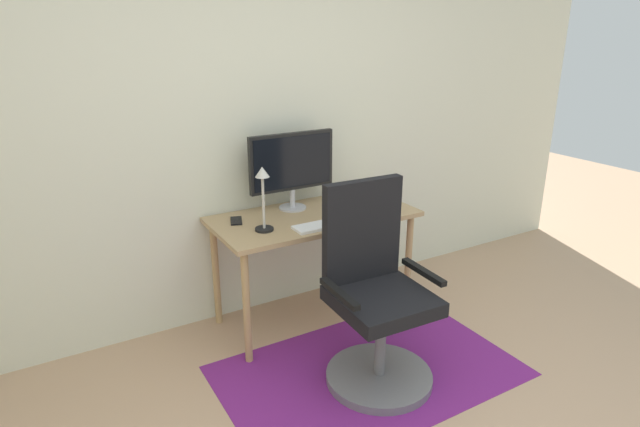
{
  "coord_description": "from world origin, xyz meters",
  "views": [
    {
      "loc": [
        -1.32,
        -0.97,
        1.87
      ],
      "look_at": [
        0.17,
        1.56,
        0.84
      ],
      "focal_mm": 29.79,
      "sensor_mm": 36.0,
      "label": 1
    }
  ],
  "objects_px": {
    "cell_phone": "(236,221)",
    "desk": "(314,226)",
    "keyboard": "(327,224)",
    "office_chair": "(375,306)",
    "coffee_cup": "(366,191)",
    "monitor": "(292,164)",
    "computer_mouse": "(366,213)",
    "desk_lamp": "(263,191)"
  },
  "relations": [
    {
      "from": "monitor",
      "to": "cell_phone",
      "type": "xyz_separation_m",
      "value": [
        -0.42,
        -0.05,
        -0.3
      ]
    },
    {
      "from": "cell_phone",
      "to": "desk",
      "type": "bearing_deg",
      "value": 5.36
    },
    {
      "from": "monitor",
      "to": "cell_phone",
      "type": "distance_m",
      "value": 0.51
    },
    {
      "from": "desk",
      "to": "cell_phone",
      "type": "height_order",
      "value": "cell_phone"
    },
    {
      "from": "coffee_cup",
      "to": "computer_mouse",
      "type": "bearing_deg",
      "value": -123.98
    },
    {
      "from": "monitor",
      "to": "keyboard",
      "type": "height_order",
      "value": "monitor"
    },
    {
      "from": "desk",
      "to": "office_chair",
      "type": "bearing_deg",
      "value": -92.66
    },
    {
      "from": "cell_phone",
      "to": "keyboard",
      "type": "bearing_deg",
      "value": -17.17
    },
    {
      "from": "computer_mouse",
      "to": "desk_lamp",
      "type": "xyz_separation_m",
      "value": [
        -0.66,
        0.1,
        0.22
      ]
    },
    {
      "from": "cell_phone",
      "to": "desk_lamp",
      "type": "height_order",
      "value": "desk_lamp"
    },
    {
      "from": "desk_lamp",
      "to": "office_chair",
      "type": "distance_m",
      "value": 0.91
    },
    {
      "from": "keyboard",
      "to": "office_chair",
      "type": "distance_m",
      "value": 0.6
    },
    {
      "from": "keyboard",
      "to": "desk_lamp",
      "type": "height_order",
      "value": "desk_lamp"
    },
    {
      "from": "keyboard",
      "to": "office_chair",
      "type": "xyz_separation_m",
      "value": [
        -0.01,
        -0.52,
        -0.31
      ]
    },
    {
      "from": "coffee_cup",
      "to": "keyboard",
      "type": "bearing_deg",
      "value": -147.0
    },
    {
      "from": "desk",
      "to": "keyboard",
      "type": "height_order",
      "value": "keyboard"
    },
    {
      "from": "monitor",
      "to": "desk_lamp",
      "type": "relative_size",
      "value": 1.52
    },
    {
      "from": "monitor",
      "to": "desk",
      "type": "bearing_deg",
      "value": -70.37
    },
    {
      "from": "desk",
      "to": "coffee_cup",
      "type": "distance_m",
      "value": 0.52
    },
    {
      "from": "desk",
      "to": "keyboard",
      "type": "distance_m",
      "value": 0.24
    },
    {
      "from": "keyboard",
      "to": "desk_lamp",
      "type": "relative_size",
      "value": 1.11
    },
    {
      "from": "monitor",
      "to": "office_chair",
      "type": "height_order",
      "value": "monitor"
    },
    {
      "from": "keyboard",
      "to": "cell_phone",
      "type": "height_order",
      "value": "keyboard"
    },
    {
      "from": "keyboard",
      "to": "monitor",
      "type": "bearing_deg",
      "value": 94.83
    },
    {
      "from": "desk_lamp",
      "to": "office_chair",
      "type": "relative_size",
      "value": 0.35
    },
    {
      "from": "keyboard",
      "to": "office_chair",
      "type": "relative_size",
      "value": 0.39
    },
    {
      "from": "coffee_cup",
      "to": "desk_lamp",
      "type": "distance_m",
      "value": 0.92
    },
    {
      "from": "coffee_cup",
      "to": "office_chair",
      "type": "relative_size",
      "value": 0.1
    },
    {
      "from": "monitor",
      "to": "computer_mouse",
      "type": "relative_size",
      "value": 5.65
    },
    {
      "from": "desk",
      "to": "coffee_cup",
      "type": "xyz_separation_m",
      "value": [
        0.48,
        0.12,
        0.14
      ]
    },
    {
      "from": "monitor",
      "to": "office_chair",
      "type": "relative_size",
      "value": 0.53
    },
    {
      "from": "computer_mouse",
      "to": "desk_lamp",
      "type": "bearing_deg",
      "value": 171.54
    },
    {
      "from": "keyboard",
      "to": "office_chair",
      "type": "height_order",
      "value": "office_chair"
    },
    {
      "from": "computer_mouse",
      "to": "office_chair",
      "type": "xyz_separation_m",
      "value": [
        -0.31,
        -0.54,
        -0.32
      ]
    },
    {
      "from": "computer_mouse",
      "to": "desk",
      "type": "bearing_deg",
      "value": 144.51
    },
    {
      "from": "desk",
      "to": "computer_mouse",
      "type": "bearing_deg",
      "value": -35.49
    },
    {
      "from": "coffee_cup",
      "to": "office_chair",
      "type": "height_order",
      "value": "office_chair"
    },
    {
      "from": "office_chair",
      "to": "cell_phone",
      "type": "bearing_deg",
      "value": 119.71
    },
    {
      "from": "desk",
      "to": "office_chair",
      "type": "relative_size",
      "value": 1.17
    },
    {
      "from": "desk",
      "to": "cell_phone",
      "type": "relative_size",
      "value": 9.29
    },
    {
      "from": "keyboard",
      "to": "coffee_cup",
      "type": "height_order",
      "value": "coffee_cup"
    },
    {
      "from": "keyboard",
      "to": "cell_phone",
      "type": "relative_size",
      "value": 3.07
    }
  ]
}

